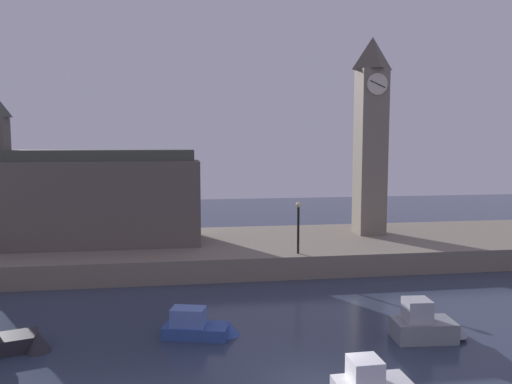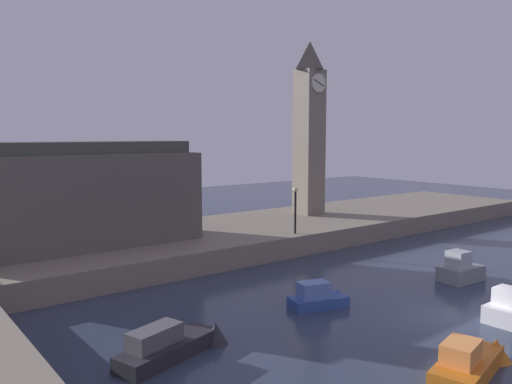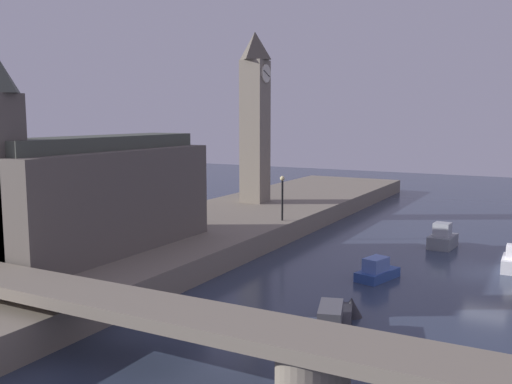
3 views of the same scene
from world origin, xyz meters
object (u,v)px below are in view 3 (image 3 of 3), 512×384
Objects in this scene: boat_barge_dark at (338,319)px; boat_cruiser_grey at (443,238)px; streetlamp at (282,192)px; boat_tour_blue at (379,270)px; clock_tower at (255,116)px; parliament_hall at (97,195)px.

boat_barge_dark is 18.88m from boat_cruiser_grey.
boat_cruiser_grey is at bearing -73.75° from streetlamp.
boat_tour_blue is (-10.06, 1.85, -0.17)m from boat_cruiser_grey.
boat_cruiser_grey is (3.32, -11.39, -3.04)m from streetlamp.
clock_tower reaches higher than boat_barge_dark.
parliament_hall is (-21.41, -0.99, -4.59)m from clock_tower.
boat_tour_blue is (-14.07, -15.87, -9.00)m from clock_tower.
streetlamp is 0.63× the size of boat_barge_dark.
parliament_hall is at bearing 116.29° from boat_tour_blue.
clock_tower is at bearing 40.83° from streetlamp.
boat_cruiser_grey is at bearing -43.85° from parliament_hall.
boat_tour_blue is at bearing -63.71° from parliament_hall.
boat_cruiser_grey is (18.84, -1.15, 0.16)m from boat_barge_dark.
clock_tower is 11.27m from streetlamp.
parliament_hall reaches higher than boat_barge_dark.
streetlamp is at bearing -20.73° from parliament_hall.
boat_tour_blue is (-6.75, -9.54, -3.21)m from streetlamp.
parliament_hall reaches higher than boat_tour_blue.
boat_barge_dark reaches higher than boat_tour_blue.
boat_cruiser_grey is (17.41, -16.72, -4.23)m from parliament_hall.
parliament_hall is 24.51m from boat_cruiser_grey.
boat_barge_dark is at bearing -175.44° from boat_tour_blue.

